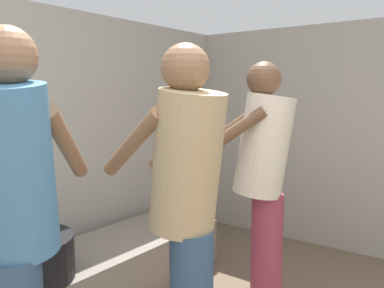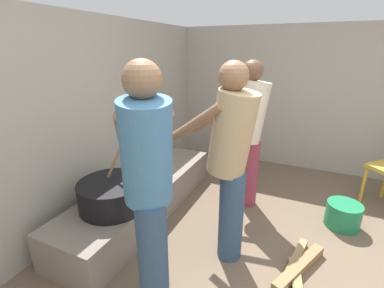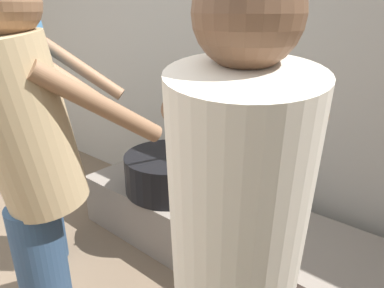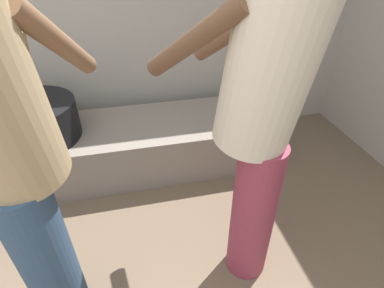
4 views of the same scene
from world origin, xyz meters
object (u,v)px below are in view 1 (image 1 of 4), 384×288
Objects in this scene: cooking_pot_main at (21,259)px; cook_in_tan_shirt at (187,199)px; cook_in_blue_shirt at (15,216)px; cook_in_cream_shirt at (263,172)px.

cooking_pot_main is 0.43× the size of cook_in_tan_shirt.
cook_in_tan_shirt is (0.25, -0.97, 0.44)m from cooking_pot_main.
cook_in_blue_shirt reaches higher than cooking_pot_main.
cook_in_tan_shirt is 1.02× the size of cook_in_cream_shirt.
cook_in_tan_shirt reaches higher than cooking_pot_main.
cook_in_tan_shirt is at bearing -176.21° from cook_in_cream_shirt.
cook_in_blue_shirt is (-0.38, -0.65, 0.46)m from cooking_pot_main.
cooking_pot_main is at bearing 104.30° from cook_in_tan_shirt.
cook_in_blue_shirt is at bearing -120.66° from cooking_pot_main.
cook_in_tan_shirt reaches higher than cook_in_cream_shirt.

